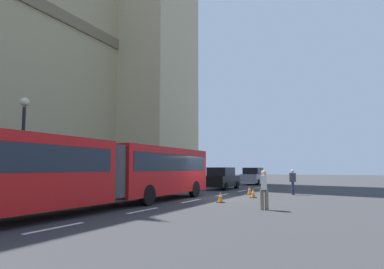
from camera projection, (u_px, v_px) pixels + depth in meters
name	position (u px, v px, depth m)	size (l,w,h in m)	color
ground_plane	(208.00, 198.00, 20.19)	(160.00, 160.00, 0.00)	#333335
lane_centre_marking	(191.00, 201.00, 18.20)	(29.80, 0.16, 0.01)	silver
articulated_bus	(100.00, 169.00, 14.71)	(17.60, 2.54, 2.90)	red
sedan_lead	(222.00, 178.00, 28.45)	(4.40, 1.86, 1.85)	black
sedan_trailing	(254.00, 176.00, 36.78)	(4.40, 1.86, 1.85)	gray
traffic_cone_west	(220.00, 197.00, 17.43)	(0.36, 0.36, 0.58)	black
traffic_cone_middle	(253.00, 193.00, 20.25)	(0.36, 0.36, 0.58)	black
traffic_cone_east	(249.00, 190.00, 22.77)	(0.36, 0.36, 0.58)	black
street_lamp	(23.00, 142.00, 16.40)	(0.44, 0.44, 5.27)	black
pedestrian_near_cones	(264.00, 188.00, 14.43)	(0.44, 0.36, 1.69)	#726651
pedestrian_by_kerb	(293.00, 181.00, 22.71)	(0.36, 0.41, 1.69)	#262D4C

